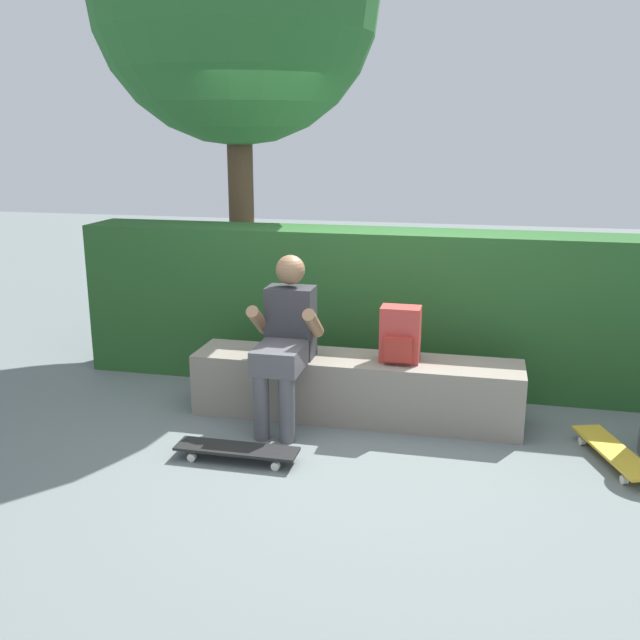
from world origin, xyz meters
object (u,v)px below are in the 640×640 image
(bench_main, at_px, (355,388))
(backpack_on_bench, at_px, (400,335))
(skateboard_near_person, at_px, (237,450))
(skateboard_beside_bench, at_px, (614,452))
(person_skater, at_px, (286,336))

(bench_main, height_order, backpack_on_bench, backpack_on_bench)
(skateboard_near_person, relative_size, skateboard_beside_bench, 0.97)
(bench_main, relative_size, backpack_on_bench, 5.98)
(person_skater, relative_size, skateboard_near_person, 1.51)
(person_skater, xyz_separation_m, skateboard_beside_bench, (2.21, -0.17, -0.58))
(bench_main, distance_m, backpack_on_bench, 0.53)
(bench_main, xyz_separation_m, person_skater, (-0.47, -0.22, 0.43))
(bench_main, relative_size, skateboard_near_person, 2.99)
(skateboard_beside_bench, bearing_deg, skateboard_near_person, -167.91)
(person_skater, height_order, backpack_on_bench, person_skater)
(person_skater, relative_size, skateboard_beside_bench, 1.47)
(bench_main, relative_size, skateboard_beside_bench, 2.91)
(bench_main, bearing_deg, backpack_on_bench, -1.70)
(person_skater, height_order, skateboard_beside_bench, person_skater)
(backpack_on_bench, bearing_deg, bench_main, 178.30)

